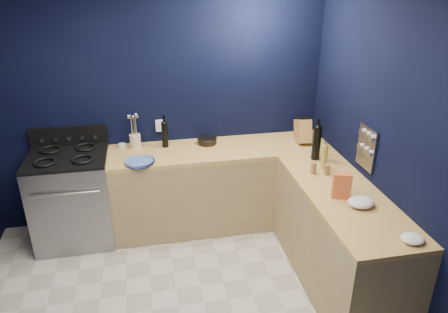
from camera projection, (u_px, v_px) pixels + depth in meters
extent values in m
cube|color=black|center=(158.00, 105.00, 4.41)|extent=(3.50, 0.02, 2.60)
cube|color=black|center=(409.00, 161.00, 3.15)|extent=(0.02, 3.50, 2.60)
cube|color=#A08758|center=(221.00, 188.00, 4.59)|extent=(2.30, 0.63, 0.86)
cube|color=olive|center=(221.00, 150.00, 4.40)|extent=(2.30, 0.63, 0.04)
cube|color=#A08758|center=(338.00, 240.00, 3.71)|extent=(0.63, 1.67, 0.86)
cube|color=olive|center=(344.00, 196.00, 3.52)|extent=(0.63, 1.67, 0.04)
cube|color=gray|center=(74.00, 200.00, 4.29)|extent=(0.76, 0.66, 0.92)
cube|color=black|center=(70.00, 217.00, 4.01)|extent=(0.59, 0.02, 0.42)
cube|color=black|center=(66.00, 157.00, 4.10)|extent=(0.76, 0.66, 0.03)
cube|color=black|center=(69.00, 136.00, 4.32)|extent=(0.76, 0.06, 0.20)
cube|color=gray|center=(367.00, 148.00, 3.69)|extent=(0.02, 0.28, 0.38)
cube|color=white|center=(160.00, 126.00, 4.48)|extent=(0.09, 0.02, 0.13)
cylinder|color=#2D379B|center=(139.00, 162.00, 4.04)|extent=(0.29, 0.29, 0.03)
cylinder|color=white|center=(122.00, 145.00, 4.42)|extent=(0.08, 0.08, 0.03)
cylinder|color=beige|center=(135.00, 141.00, 4.38)|extent=(0.14, 0.14, 0.14)
cylinder|color=black|center=(165.00, 135.00, 4.37)|extent=(0.08, 0.08, 0.27)
cylinder|color=black|center=(207.00, 140.00, 4.48)|extent=(0.22, 0.22, 0.08)
cube|color=olive|center=(303.00, 131.00, 4.50)|extent=(0.16, 0.30, 0.30)
cylinder|color=black|center=(316.00, 143.00, 4.08)|extent=(0.10, 0.10, 0.33)
cylinder|color=#A59E34|center=(324.00, 157.00, 3.90)|extent=(0.06, 0.06, 0.24)
cylinder|color=olive|center=(314.00, 168.00, 3.83)|extent=(0.06, 0.06, 0.11)
cylinder|color=olive|center=(327.00, 170.00, 3.82)|extent=(0.05, 0.05, 0.10)
cube|color=#B21F22|center=(342.00, 186.00, 3.41)|extent=(0.16, 0.11, 0.22)
ellipsoid|color=white|center=(361.00, 202.00, 3.32)|extent=(0.25, 0.23, 0.07)
ellipsoid|color=white|center=(412.00, 239.00, 2.89)|extent=(0.18, 0.16, 0.05)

